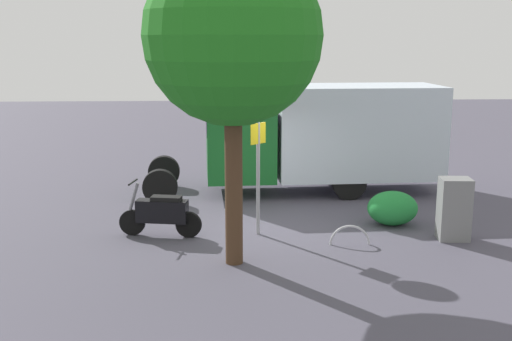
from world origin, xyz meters
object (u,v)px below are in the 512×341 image
object	(u,v)px
motorcycle	(162,213)
street_tree	(233,37)
bike_rack_hoop	(350,245)
stop_sign	(258,136)
box_truck_near	(323,134)
utility_cabinet	(454,209)

from	to	relation	value
motorcycle	street_tree	bearing A→B (deg)	142.01
bike_rack_hoop	motorcycle	bearing A→B (deg)	-11.17
stop_sign	bike_rack_hoop	world-z (taller)	stop_sign
motorcycle	bike_rack_hoop	world-z (taller)	motorcycle
street_tree	box_truck_near	bearing A→B (deg)	-114.49
stop_sign	bike_rack_hoop	size ratio (longest dim) A/B	3.82
motorcycle	bike_rack_hoop	xyz separation A→B (m)	(-3.94, 0.78, -0.52)
box_truck_near	motorcycle	xyz separation A→B (m)	(4.07, 3.87, -1.10)
motorcycle	street_tree	xyz separation A→B (m)	(-1.53, 1.72, 3.69)
street_tree	utility_cabinet	distance (m)	5.98
motorcycle	utility_cabinet	xyz separation A→B (m)	(-6.19, 0.52, 0.14)
box_truck_near	stop_sign	distance (m)	4.36
box_truck_near	bike_rack_hoop	size ratio (longest dim) A/B	9.56
motorcycle	bike_rack_hoop	distance (m)	4.04
box_truck_near	bike_rack_hoop	distance (m)	4.92
bike_rack_hoop	box_truck_near	bearing A→B (deg)	-91.70
box_truck_near	street_tree	distance (m)	6.66
motorcycle	street_tree	size ratio (longest dim) A/B	0.31
stop_sign	utility_cabinet	world-z (taller)	stop_sign
box_truck_near	utility_cabinet	distance (m)	4.96
box_truck_near	utility_cabinet	size ratio (longest dim) A/B	6.13
utility_cabinet	bike_rack_hoop	world-z (taller)	utility_cabinet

